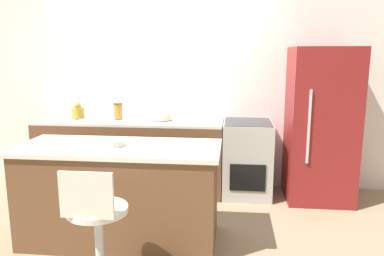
# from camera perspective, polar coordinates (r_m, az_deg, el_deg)

# --- Properties ---
(ground_plane) EXTENTS (14.00, 14.00, 0.00)m
(ground_plane) POSITION_cam_1_polar(r_m,az_deg,el_deg) (4.46, -6.01, -10.90)
(ground_plane) COLOR #998466
(wall_back) EXTENTS (8.00, 0.06, 2.60)m
(wall_back) POSITION_cam_1_polar(r_m,az_deg,el_deg) (4.82, -4.60, 6.73)
(wall_back) COLOR white
(wall_back) RESTS_ON ground_plane
(back_counter) EXTENTS (2.26, 0.63, 0.89)m
(back_counter) POSITION_cam_1_polar(r_m,az_deg,el_deg) (4.71, -9.30, -4.10)
(back_counter) COLOR brown
(back_counter) RESTS_ON ground_plane
(kitchen_island) EXTENTS (1.78, 0.74, 0.88)m
(kitchen_island) POSITION_cam_1_polar(r_m,az_deg,el_deg) (3.47, -10.86, -9.74)
(kitchen_island) COLOR brown
(kitchen_island) RESTS_ON ground_plane
(oven_range) EXTENTS (0.57, 0.65, 0.89)m
(oven_range) POSITION_cam_1_polar(r_m,az_deg,el_deg) (4.54, 8.37, -4.60)
(oven_range) COLOR #B7B2A8
(oven_range) RESTS_ON ground_plane
(refrigerator) EXTENTS (0.72, 0.73, 1.75)m
(refrigerator) POSITION_cam_1_polar(r_m,az_deg,el_deg) (4.52, 18.96, 0.43)
(refrigerator) COLOR maroon
(refrigerator) RESTS_ON ground_plane
(stool_chair) EXTENTS (0.42, 0.42, 0.94)m
(stool_chair) POSITION_cam_1_polar(r_m,az_deg,el_deg) (2.77, -14.27, -15.05)
(stool_chair) COLOR #B7B7BC
(stool_chair) RESTS_ON ground_plane
(kettle) EXTENTS (0.16, 0.16, 0.20)m
(kettle) POSITION_cam_1_polar(r_m,az_deg,el_deg) (4.85, -17.01, 2.40)
(kettle) COLOR #B29333
(kettle) RESTS_ON back_counter
(mixing_bowl) EXTENTS (0.28, 0.28, 0.07)m
(mixing_bowl) POSITION_cam_1_polar(r_m,az_deg,el_deg) (4.55, -4.82, 1.75)
(mixing_bowl) COLOR beige
(mixing_bowl) RESTS_ON back_counter
(canister_jar) EXTENTS (0.11, 0.11, 0.19)m
(canister_jar) POSITION_cam_1_polar(r_m,az_deg,el_deg) (4.67, -11.20, 2.58)
(canister_jar) COLOR #B77F33
(canister_jar) RESTS_ON back_counter
(fruit_bowl) EXTENTS (0.24, 0.24, 0.05)m
(fruit_bowl) POSITION_cam_1_polar(r_m,az_deg,el_deg) (3.33, -12.32, -2.24)
(fruit_bowl) COLOR white
(fruit_bowl) RESTS_ON kitchen_island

